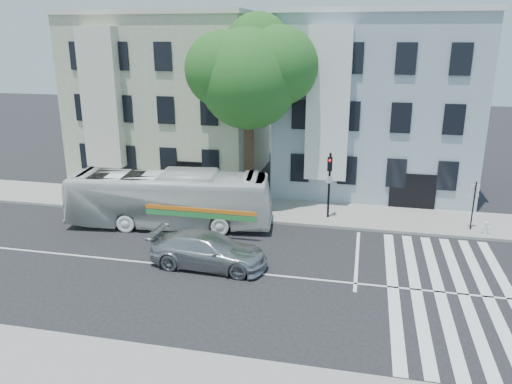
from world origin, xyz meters
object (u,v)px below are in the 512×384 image
(bus, at_px, (170,199))
(sedan, at_px, (208,250))
(fire_hydrant, at_px, (486,227))
(traffic_signal, at_px, (329,178))

(bus, distance_m, sedan, 5.61)
(bus, height_order, sedan, bus)
(sedan, height_order, fire_hydrant, sedan)
(bus, bearing_deg, sedan, -148.40)
(traffic_signal, height_order, fire_hydrant, traffic_signal)
(traffic_signal, bearing_deg, bus, -173.13)
(fire_hydrant, bearing_deg, traffic_signal, 175.39)
(traffic_signal, relative_size, fire_hydrant, 5.54)
(sedan, relative_size, traffic_signal, 1.38)
(traffic_signal, bearing_deg, fire_hydrant, -15.46)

